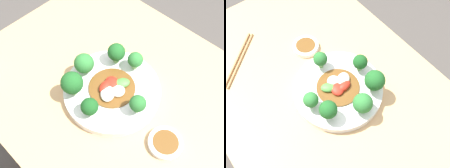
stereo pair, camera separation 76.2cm
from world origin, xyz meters
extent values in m
cube|color=tan|center=(0.00, 0.00, 0.39)|extent=(0.96, 0.65, 0.77)
cylinder|color=white|center=(-0.05, -0.03, 0.79)|extent=(0.27, 0.27, 0.02)
cylinder|color=#7AAD5B|center=(-0.04, -0.12, 0.81)|extent=(0.02, 0.02, 0.02)
sphere|color=#19511E|center=(-0.04, -0.12, 0.83)|extent=(0.04, 0.04, 0.04)
cylinder|color=#70A356|center=(0.04, -0.03, 0.81)|extent=(0.02, 0.02, 0.02)
sphere|color=#286B2D|center=(0.04, -0.03, 0.83)|extent=(0.04, 0.04, 0.04)
cylinder|color=#89B76B|center=(-0.05, 0.07, 0.81)|extent=(0.02, 0.02, 0.02)
sphere|color=#2D7533|center=(-0.05, 0.07, 0.83)|extent=(0.04, 0.04, 0.04)
cylinder|color=#70A356|center=(-0.10, 0.05, 0.81)|extent=(0.02, 0.02, 0.02)
sphere|color=#1E5B23|center=(-0.10, 0.05, 0.84)|extent=(0.05, 0.05, 0.05)
cylinder|color=#89B76B|center=(-0.14, -0.04, 0.80)|extent=(0.02, 0.02, 0.01)
sphere|color=#2D7533|center=(-0.14, -0.04, 0.83)|extent=(0.06, 0.06, 0.06)
cylinder|color=#89B76B|center=(-0.11, -0.11, 0.81)|extent=(0.02, 0.02, 0.02)
sphere|color=#1E5B23|center=(-0.11, -0.11, 0.84)|extent=(0.06, 0.06, 0.06)
cylinder|color=brown|center=(-0.05, -0.03, 0.80)|extent=(0.13, 0.13, 0.00)
ellipsoid|color=red|center=(-0.06, -0.02, 0.81)|extent=(0.06, 0.05, 0.02)
ellipsoid|color=beige|center=(-0.03, -0.03, 0.81)|extent=(0.05, 0.05, 0.02)
ellipsoid|color=#4C933D|center=(-0.04, 0.00, 0.81)|extent=(0.05, 0.05, 0.02)
ellipsoid|color=red|center=(-0.06, -0.04, 0.81)|extent=(0.03, 0.05, 0.02)
ellipsoid|color=silver|center=(-0.04, -0.05, 0.81)|extent=(0.06, 0.06, 0.02)
cylinder|color=white|center=(0.15, -0.04, 0.78)|extent=(0.09, 0.09, 0.01)
cylinder|color=brown|center=(0.15, -0.04, 0.79)|extent=(0.06, 0.06, 0.00)
camera|label=1|loc=(0.21, -0.30, 1.40)|focal=42.00mm
camera|label=2|loc=(-0.35, 0.21, 1.46)|focal=42.00mm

